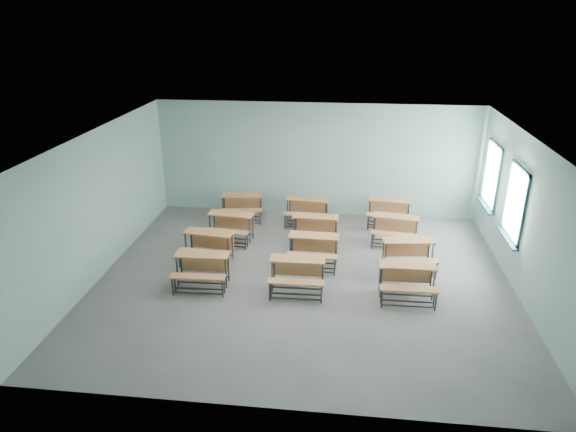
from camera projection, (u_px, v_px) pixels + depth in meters
The scene contains 13 objects.
room at pixel (309, 212), 10.78m from camera, with size 9.04×8.04×3.24m.
desk_unit_r0c0 at pixel (202, 266), 10.91m from camera, with size 1.17×0.81×0.72m.
desk_unit_r0c1 at pixel (297, 271), 10.71m from camera, with size 1.16×0.79×0.72m.
desk_unit_r0c2 at pixel (407, 277), 10.45m from camera, with size 1.16×0.78×0.72m.
desk_unit_r1c0 at pixel (207, 243), 11.97m from camera, with size 1.24×0.91×0.72m.
desk_unit_r1c1 at pixel (313, 246), 11.80m from camera, with size 1.17×0.80×0.72m.
desk_unit_r1c2 at pixel (409, 251), 11.57m from camera, with size 1.22×0.89×0.72m.
desk_unit_r2c0 at pixel (230, 223), 13.05m from camera, with size 1.22×0.88×0.72m.
desk_unit_r2c1 at pixel (315, 226), 12.90m from camera, with size 1.18×0.82×0.72m.
desk_unit_r2c2 at pixel (395, 226), 12.89m from camera, with size 1.24×0.92×0.72m.
desk_unit_r3c0 at pixel (242, 203), 14.38m from camera, with size 1.23×0.90×0.72m.
desk_unit_r3c1 at pixel (307, 208), 14.07m from camera, with size 1.21×0.86×0.72m.
desk_unit_r3c2 at pixel (389, 209), 14.00m from camera, with size 1.22×0.88×0.72m.
Camera 1 is at (0.80, -9.97, 5.58)m, focal length 32.00 mm.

